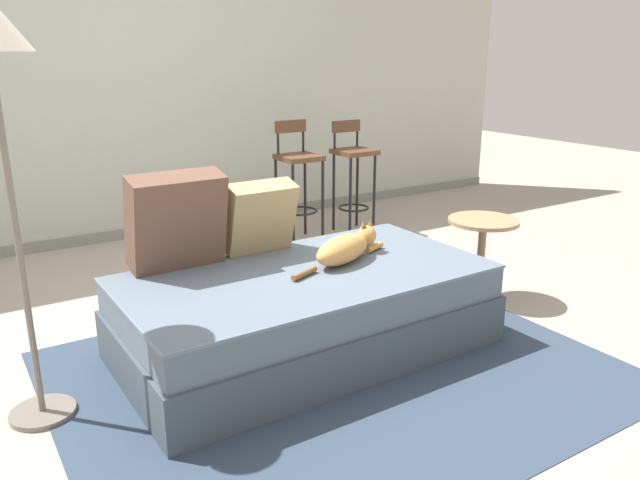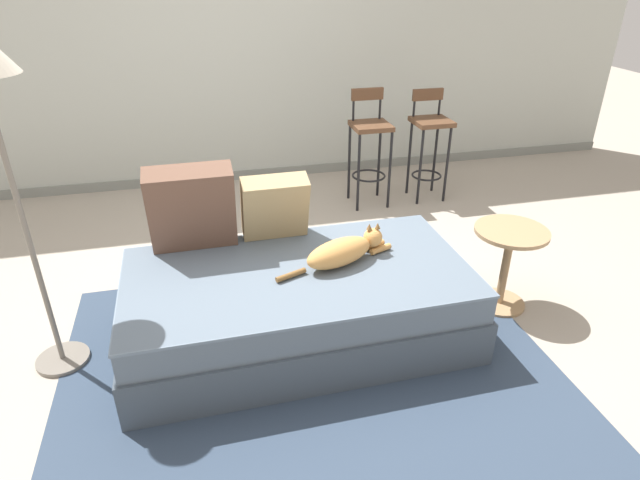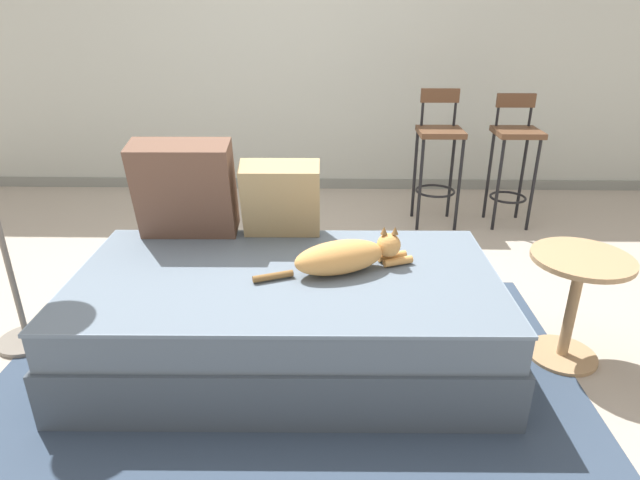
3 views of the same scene
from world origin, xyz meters
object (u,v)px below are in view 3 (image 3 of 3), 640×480
at_px(cat, 346,256).
at_px(throw_pillow_middle, 281,199).
at_px(bar_stool_by_doorway, 514,150).
at_px(couch, 287,315).
at_px(throw_pillow_corner, 185,189).
at_px(bar_stool_near_window, 438,149).
at_px(side_table, 575,293).

bearing_deg(cat, throw_pillow_middle, 129.54).
bearing_deg(bar_stool_by_doorway, couch, -131.28).
height_order(throw_pillow_corner, cat, throw_pillow_corner).
distance_m(throw_pillow_corner, throw_pillow_middle, 0.48).
relative_size(couch, cat, 2.68).
height_order(bar_stool_near_window, side_table, bar_stool_near_window).
bearing_deg(side_table, cat, 179.59).
height_order(cat, bar_stool_near_window, bar_stool_near_window).
bearing_deg(throw_pillow_corner, bar_stool_by_doorway, 33.06).
xyz_separation_m(throw_pillow_middle, cat, (0.32, -0.39, -0.13)).
xyz_separation_m(couch, bar_stool_by_doorway, (1.55, 1.76, 0.35)).
relative_size(throw_pillow_corner, bar_stool_near_window, 0.51).
xyz_separation_m(throw_pillow_corner, throw_pillow_middle, (0.48, 0.01, -0.05)).
distance_m(throw_pillow_middle, bar_stool_near_window, 1.71).
height_order(throw_pillow_corner, bar_stool_by_doorway, bar_stool_by_doorway).
bearing_deg(bar_stool_near_window, cat, -112.60).
height_order(throw_pillow_middle, bar_stool_by_doorway, bar_stool_by_doorway).
height_order(throw_pillow_middle, bar_stool_near_window, bar_stool_near_window).
relative_size(throw_pillow_corner, bar_stool_by_doorway, 0.53).
xyz_separation_m(bar_stool_near_window, bar_stool_by_doorway, (0.56, 0.00, -0.00)).
distance_m(throw_pillow_corner, bar_stool_near_window, 2.04).
bearing_deg(bar_stool_by_doorway, side_table, -97.64).
bearing_deg(couch, throw_pillow_middle, 97.37).
bearing_deg(cat, side_table, -0.41).
height_order(throw_pillow_corner, throw_pillow_middle, throw_pillow_corner).
height_order(bar_stool_by_doorway, side_table, bar_stool_by_doorway).
xyz_separation_m(couch, throw_pillow_corner, (-0.53, 0.41, 0.48)).
distance_m(throw_pillow_corner, cat, 0.91).
distance_m(bar_stool_near_window, side_table, 1.79).
bearing_deg(side_table, couch, -179.27).
bearing_deg(bar_stool_near_window, throw_pillow_corner, -138.40).
xyz_separation_m(throw_pillow_corner, cat, (0.80, -0.38, -0.18)).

